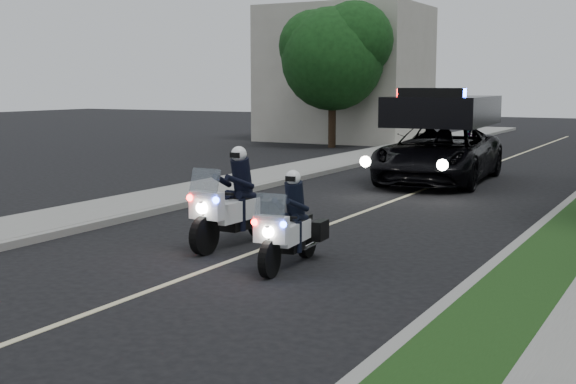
% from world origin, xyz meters
% --- Properties ---
extents(ground, '(120.00, 120.00, 0.00)m').
position_xyz_m(ground, '(0.00, 0.00, 0.00)').
color(ground, black).
rests_on(ground, ground).
extents(curb_left, '(0.20, 60.00, 0.15)m').
position_xyz_m(curb_left, '(-4.10, 10.00, 0.07)').
color(curb_left, gray).
rests_on(curb_left, ground).
extents(sidewalk_left, '(2.00, 60.00, 0.16)m').
position_xyz_m(sidewalk_left, '(-5.20, 10.00, 0.08)').
color(sidewalk_left, gray).
rests_on(sidewalk_left, ground).
extents(building_far, '(8.00, 6.00, 7.00)m').
position_xyz_m(building_far, '(-10.00, 26.00, 3.50)').
color(building_far, '#A8A396').
rests_on(building_far, ground).
extents(lane_marking, '(0.12, 50.00, 0.01)m').
position_xyz_m(lane_marking, '(0.00, 10.00, 0.00)').
color(lane_marking, '#BFB78C').
rests_on(lane_marking, ground).
extents(police_moto_left, '(0.86, 2.21, 1.85)m').
position_xyz_m(police_moto_left, '(-0.61, 0.43, 0.00)').
color(police_moto_left, white).
rests_on(police_moto_left, ground).
extents(police_moto_right, '(0.83, 1.93, 1.60)m').
position_xyz_m(police_moto_right, '(1.08, -0.55, 0.00)').
color(police_moto_right, silver).
rests_on(police_moto_right, ground).
extents(police_suv, '(3.37, 6.51, 3.07)m').
position_xyz_m(police_suv, '(-0.15, 11.29, 0.00)').
color(police_suv, black).
rests_on(police_suv, ground).
extents(bicycle, '(0.61, 1.71, 0.89)m').
position_xyz_m(bicycle, '(-3.08, 25.68, 0.00)').
color(bicycle, black).
rests_on(bicycle, ground).
extents(cyclist, '(0.59, 0.39, 1.63)m').
position_xyz_m(cyclist, '(-3.08, 25.68, 0.00)').
color(cyclist, black).
rests_on(cyclist, ground).
extents(tree_left_near, '(6.24, 6.24, 8.05)m').
position_xyz_m(tree_left_near, '(-8.58, 21.45, 0.00)').
color(tree_left_near, '#164417').
rests_on(tree_left_near, ground).
extents(tree_left_far, '(7.22, 7.22, 9.36)m').
position_xyz_m(tree_left_far, '(-9.78, 27.30, 0.00)').
color(tree_left_far, black).
rests_on(tree_left_far, ground).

